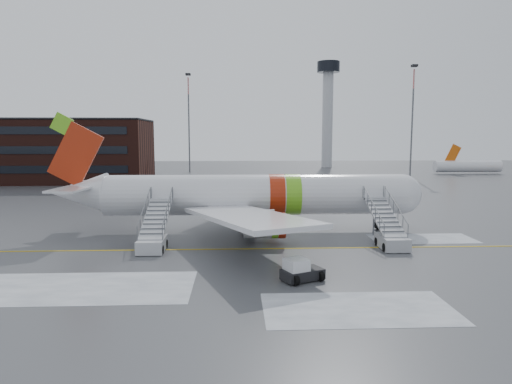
{
  "coord_description": "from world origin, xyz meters",
  "views": [
    {
      "loc": [
        3.64,
        -36.69,
        8.99
      ],
      "look_at": [
        5.41,
        3.93,
        4.0
      ],
      "focal_mm": 32.0,
      "sensor_mm": 36.0,
      "label": 1
    }
  ],
  "objects_px": {
    "airstair_fwd": "(389,234)",
    "pushback_tug": "(300,271)",
    "airliner": "(245,196)",
    "airstair_aft": "(154,236)"
  },
  "relations": [
    {
      "from": "airstair_fwd",
      "to": "pushback_tug",
      "type": "relative_size",
      "value": 2.66
    },
    {
      "from": "airliner",
      "to": "airstair_aft",
      "type": "height_order",
      "value": "airliner"
    },
    {
      "from": "pushback_tug",
      "to": "airstair_fwd",
      "type": "bearing_deg",
      "value": 45.31
    },
    {
      "from": "airliner",
      "to": "airstair_aft",
      "type": "xyz_separation_m",
      "value": [
        -7.46,
        -6.54,
        -2.35
      ]
    },
    {
      "from": "airliner",
      "to": "pushback_tug",
      "type": "xyz_separation_m",
      "value": [
        3.14,
        -15.16,
        -2.77
      ]
    },
    {
      "from": "airstair_fwd",
      "to": "airliner",
      "type": "bearing_deg",
      "value": 150.75
    },
    {
      "from": "airstair_aft",
      "to": "pushback_tug",
      "type": "distance_m",
      "value": 13.67
    },
    {
      "from": "airliner",
      "to": "airstair_fwd",
      "type": "xyz_separation_m",
      "value": [
        11.67,
        -6.54,
        -2.35
      ]
    },
    {
      "from": "airstair_fwd",
      "to": "airstair_aft",
      "type": "distance_m",
      "value": 19.13
    },
    {
      "from": "airstair_fwd",
      "to": "pushback_tug",
      "type": "distance_m",
      "value": 12.13
    }
  ]
}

